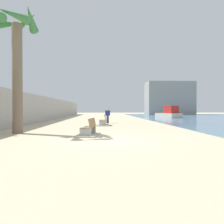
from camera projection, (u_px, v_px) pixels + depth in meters
ground_plane at (103, 120)px, 28.62m from camera, size 120.00×120.00×0.00m
seawall at (46, 109)px, 28.26m from camera, size 0.80×64.00×3.01m
palm_tree at (17, 47)px, 13.27m from camera, size 2.68×2.82×7.76m
bench_near at (89, 131)px, 12.23m from camera, size 1.38×2.23×0.98m
bench_far at (103, 123)px, 19.81m from camera, size 1.12×2.11×0.98m
person_walking at (108, 115)px, 22.68m from camera, size 0.52×0.25×1.57m
boat_far_left at (169, 114)px, 35.50m from camera, size 3.81×4.65×1.96m
harbor_building at (169, 98)px, 57.31m from camera, size 12.00×6.00×8.49m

